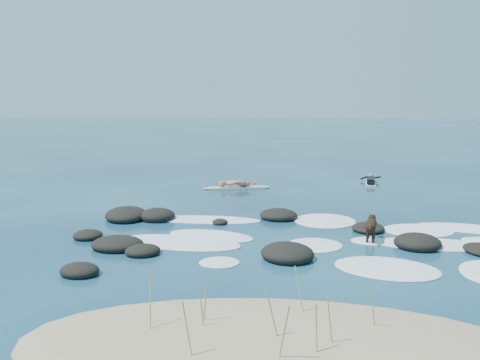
# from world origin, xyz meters

# --- Properties ---
(ground) EXTENTS (160.00, 160.00, 0.00)m
(ground) POSITION_xyz_m (0.00, 0.00, 0.00)
(ground) COLOR #0A2642
(ground) RESTS_ON ground
(sand_dune) EXTENTS (9.00, 4.40, 0.60)m
(sand_dune) POSITION_xyz_m (0.00, -8.20, 0.00)
(sand_dune) COLOR #9E8966
(sand_dune) RESTS_ON ground
(dune_grass) EXTENTS (3.93, 2.09, 1.05)m
(dune_grass) POSITION_xyz_m (-0.24, -8.19, 0.60)
(dune_grass) COLOR #92994A
(dune_grass) RESTS_ON ground
(reef_rocks) EXTENTS (13.91, 7.41, 0.54)m
(reef_rocks) POSITION_xyz_m (-0.69, -1.38, 0.11)
(reef_rocks) COLOR black
(reef_rocks) RESTS_ON ground
(breaking_foam) EXTENTS (12.91, 7.43, 0.12)m
(breaking_foam) POSITION_xyz_m (1.86, -1.14, 0.01)
(breaking_foam) COLOR white
(breaking_foam) RESTS_ON ground
(standing_surfer_rig) EXTENTS (3.03, 1.10, 1.74)m
(standing_surfer_rig) POSITION_xyz_m (-2.19, 7.07, 0.69)
(standing_surfer_rig) COLOR beige
(standing_surfer_rig) RESTS_ON ground
(paddling_surfer_rig) EXTENTS (0.98, 2.21, 0.38)m
(paddling_surfer_rig) POSITION_xyz_m (4.02, 9.05, 0.13)
(paddling_surfer_rig) COLOR silver
(paddling_surfer_rig) RESTS_ON ground
(dog) EXTENTS (0.45, 1.19, 0.76)m
(dog) POSITION_xyz_m (2.54, -1.28, 0.51)
(dog) COLOR black
(dog) RESTS_ON ground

